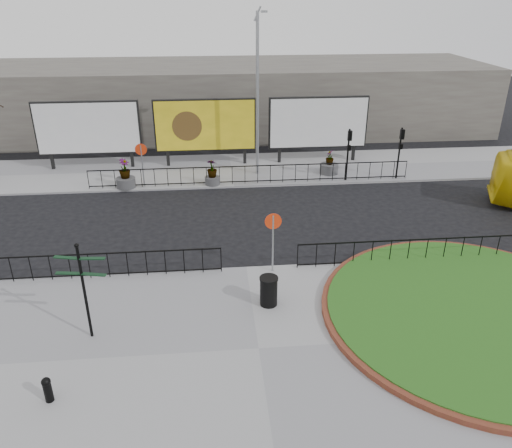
{
  "coord_description": "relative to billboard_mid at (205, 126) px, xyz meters",
  "views": [
    {
      "loc": [
        -1.23,
        -17.2,
        10.21
      ],
      "look_at": [
        0.48,
        0.98,
        1.53
      ],
      "focal_mm": 35.0,
      "sensor_mm": 36.0,
      "label": 1
    }
  ],
  "objects": [
    {
      "name": "railing_far",
      "position": [
        2.5,
        -3.67,
        -1.93
      ],
      "size": [
        18.0,
        0.1,
        1.1
      ],
      "primitive_type": null,
      "color": "black",
      "rests_on": "pavement_far"
    },
    {
      "name": "signal_pole_b",
      "position": [
        11.0,
        -3.63,
        -0.5
      ],
      "size": [
        0.22,
        0.26,
        3.0
      ],
      "color": "black",
      "rests_on": "pavement_far"
    },
    {
      "name": "billboard_right",
      "position": [
        7.0,
        0.0,
        0.0
      ],
      "size": [
        6.2,
        0.31,
        4.1
      ],
      "color": "black",
      "rests_on": "pavement_far"
    },
    {
      "name": "railing_near_right",
      "position": [
        8.0,
        -13.27,
        -1.93
      ],
      "size": [
        9.0,
        0.1,
        1.1
      ],
      "primitive_type": null,
      "color": "black",
      "rests_on": "pavement_near"
    },
    {
      "name": "planter_a",
      "position": [
        -4.5,
        -3.57,
        -1.88
      ],
      "size": [
        1.05,
        1.05,
        1.64
      ],
      "color": "#4C4C4F",
      "rests_on": "pavement_far"
    },
    {
      "name": "speed_sign_near",
      "position": [
        2.5,
        -13.37,
        -0.68
      ],
      "size": [
        0.64,
        0.07,
        2.47
      ],
      "color": "gray",
      "rests_on": "pavement_near"
    },
    {
      "name": "fingerpost_sign",
      "position": [
        -3.75,
        -16.85,
        -0.46
      ],
      "size": [
        1.57,
        0.5,
        3.34
      ],
      "rotation": [
        0.0,
        0.0,
        -0.24
      ],
      "color": "black",
      "rests_on": "pavement_near"
    },
    {
      "name": "lamp_post",
      "position": [
        3.01,
        -1.97,
        2.23
      ],
      "size": [
        0.74,
        0.18,
        9.23
      ],
      "color": "gray",
      "rests_on": "pavement_far"
    },
    {
      "name": "planter_c",
      "position": [
        7.28,
        -2.36,
        -2.03
      ],
      "size": [
        1.1,
        1.1,
        1.43
      ],
      "color": "#4C4C4F",
      "rests_on": "pavement_far"
    },
    {
      "name": "brick_edge",
      "position": [
        9.0,
        -16.97,
        -2.39
      ],
      "size": [
        10.4,
        10.4,
        0.18
      ],
      "primitive_type": "cylinder",
      "color": "maroon",
      "rests_on": "pavement_near"
    },
    {
      "name": "railing_near_left",
      "position": [
        -4.5,
        -13.27,
        -1.93
      ],
      "size": [
        10.0,
        0.1,
        1.1
      ],
      "primitive_type": null,
      "color": "black",
      "rests_on": "pavement_near"
    },
    {
      "name": "ground",
      "position": [
        1.5,
        -12.97,
        -2.6
      ],
      "size": [
        90.0,
        90.0,
        0.0
      ],
      "primitive_type": "plane",
      "color": "black",
      "rests_on": "ground"
    },
    {
      "name": "planter_b",
      "position": [
        0.3,
        -3.57,
        -1.88
      ],
      "size": [
        0.85,
        0.85,
        1.47
      ],
      "color": "#4C4C4F",
      "rests_on": "pavement_far"
    },
    {
      "name": "pavement_far",
      "position": [
        1.5,
        -0.97,
        -2.54
      ],
      "size": [
        44.0,
        6.0,
        0.12
      ],
      "primitive_type": "cube",
      "color": "gray",
      "rests_on": "ground"
    },
    {
      "name": "grass_lawn",
      "position": [
        9.0,
        -16.97,
        -2.37
      ],
      "size": [
        10.0,
        10.0,
        0.22
      ],
      "primitive_type": "cylinder",
      "color": "#185015",
      "rests_on": "pavement_near"
    },
    {
      "name": "building_backdrop",
      "position": [
        1.5,
        9.03,
        -0.1
      ],
      "size": [
        40.0,
        10.0,
        5.0
      ],
      "primitive_type": "cube",
      "color": "#67645A",
      "rests_on": "ground"
    },
    {
      "name": "billboard_mid",
      "position": [
        0.0,
        0.0,
        0.0
      ],
      "size": [
        6.2,
        0.31,
        4.1
      ],
      "color": "black",
      "rests_on": "pavement_far"
    },
    {
      "name": "litter_bin",
      "position": [
        2.08,
        -15.62,
        -1.93
      ],
      "size": [
        0.65,
        0.65,
        1.08
      ],
      "color": "black",
      "rests_on": "pavement_near"
    },
    {
      "name": "billboard_left",
      "position": [
        -7.0,
        0.0,
        0.0
      ],
      "size": [
        6.2,
        0.31,
        4.1
      ],
      "color": "black",
      "rests_on": "pavement_far"
    },
    {
      "name": "signal_pole_a",
      "position": [
        8.0,
        -3.63,
        -0.5
      ],
      "size": [
        0.22,
        0.26,
        3.0
      ],
      "color": "black",
      "rests_on": "pavement_far"
    },
    {
      "name": "bollard",
      "position": [
        -4.32,
        -19.58,
        -2.06
      ],
      "size": [
        0.25,
        0.25,
        0.77
      ],
      "color": "black",
      "rests_on": "pavement_near"
    },
    {
      "name": "pavement_near",
      "position": [
        1.5,
        -17.97,
        -2.54
      ],
      "size": [
        30.0,
        10.0,
        0.12
      ],
      "primitive_type": "cube",
      "color": "gray",
      "rests_on": "ground"
    },
    {
      "name": "speed_sign_far",
      "position": [
        -3.5,
        -3.57,
        -0.68
      ],
      "size": [
        0.64,
        0.07,
        2.47
      ],
      "color": "gray",
      "rests_on": "pavement_far"
    }
  ]
}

